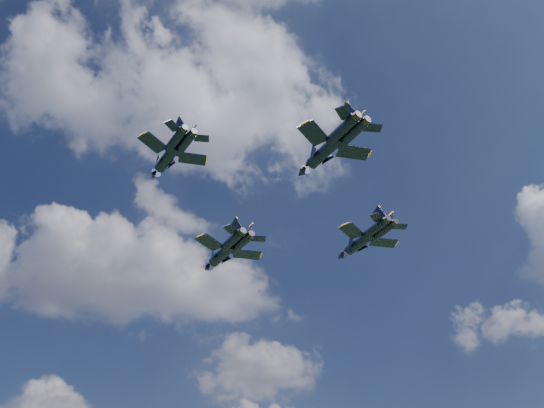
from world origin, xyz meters
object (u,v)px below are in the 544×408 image
(jet_right, at_px, (359,243))
(jet_slot, at_px, (323,153))
(jet_lead, at_px, (221,255))
(jet_left, at_px, (167,159))

(jet_right, height_order, jet_slot, jet_right)
(jet_lead, bearing_deg, jet_slot, -94.15)
(jet_left, relative_size, jet_right, 0.86)
(jet_slot, bearing_deg, jet_left, 136.38)
(jet_right, bearing_deg, jet_slot, -139.59)
(jet_lead, bearing_deg, jet_left, -136.15)
(jet_left, distance_m, jet_slot, 24.33)
(jet_left, bearing_deg, jet_slot, -44.28)
(jet_left, relative_size, jet_slot, 0.91)
(jet_right, bearing_deg, jet_left, -176.80)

